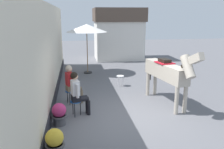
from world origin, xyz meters
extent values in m
plane|color=slate|center=(0.00, 3.00, 0.00)|extent=(40.00, 40.00, 0.00)
cube|color=beige|center=(-2.55, 1.50, 1.70)|extent=(0.30, 14.00, 3.40)
cube|color=black|center=(-2.53, 1.50, 0.18)|extent=(0.34, 14.00, 0.36)
cube|color=silver|center=(1.40, 9.94, 1.30)|extent=(3.20, 2.40, 2.60)
cube|color=brown|center=(1.40, 9.94, 3.05)|extent=(3.40, 2.60, 0.90)
cylinder|color=#194C99|center=(-1.65, 0.33, 0.46)|extent=(0.34, 0.34, 0.03)
cylinder|color=black|center=(-1.52, 0.36, 0.22)|extent=(0.02, 0.02, 0.45)
cylinder|color=black|center=(-1.75, 0.44, 0.22)|extent=(0.02, 0.02, 0.45)
cylinder|color=black|center=(-1.70, 0.20, 0.22)|extent=(0.02, 0.02, 0.45)
cube|color=black|center=(-1.65, 0.33, 0.58)|extent=(0.31, 0.37, 0.20)
cube|color=silver|center=(-1.65, 0.33, 0.90)|extent=(0.29, 0.38, 0.44)
sphere|color=tan|center=(-1.65, 0.33, 1.25)|extent=(0.20, 0.20, 0.20)
sphere|color=black|center=(-1.67, 0.33, 1.28)|extent=(0.22, 0.22, 0.22)
cylinder|color=black|center=(-1.49, 0.45, 0.53)|extent=(0.40, 0.21, 0.13)
cylinder|color=black|center=(-1.30, 0.50, 0.23)|extent=(0.11, 0.11, 0.46)
cylinder|color=black|center=(-1.45, 0.30, 0.53)|extent=(0.40, 0.21, 0.13)
cylinder|color=black|center=(-1.27, 0.34, 0.23)|extent=(0.11, 0.11, 0.46)
cylinder|color=silver|center=(-1.68, 0.53, 0.85)|extent=(0.09, 0.09, 0.42)
cylinder|color=silver|center=(-1.59, 0.14, 0.85)|extent=(0.09, 0.09, 0.42)
cylinder|color=#194C99|center=(-1.84, 1.39, 0.46)|extent=(0.34, 0.34, 0.03)
cylinder|color=black|center=(-1.70, 1.43, 0.22)|extent=(0.02, 0.02, 0.45)
cylinder|color=black|center=(-1.94, 1.48, 0.22)|extent=(0.02, 0.02, 0.45)
cylinder|color=black|center=(-1.86, 1.25, 0.22)|extent=(0.02, 0.02, 0.45)
cube|color=brown|center=(-1.84, 1.39, 0.58)|extent=(0.33, 0.38, 0.20)
cube|color=maroon|center=(-1.84, 1.39, 0.90)|extent=(0.32, 0.39, 0.44)
sphere|color=tan|center=(-1.84, 1.39, 1.25)|extent=(0.20, 0.20, 0.20)
sphere|color=#B2A38E|center=(-1.85, 1.38, 1.28)|extent=(0.22, 0.22, 0.22)
cylinder|color=brown|center=(-1.68, 1.52, 0.53)|extent=(0.40, 0.25, 0.13)
cylinder|color=brown|center=(-1.50, 1.59, 0.23)|extent=(0.11, 0.11, 0.46)
cylinder|color=brown|center=(-1.63, 1.37, 0.53)|extent=(0.40, 0.25, 0.13)
cylinder|color=brown|center=(-1.45, 1.44, 0.23)|extent=(0.11, 0.11, 0.46)
cylinder|color=maroon|center=(-1.88, 1.58, 0.85)|extent=(0.09, 0.09, 0.42)
cylinder|color=maroon|center=(-1.75, 1.20, 0.85)|extent=(0.09, 0.09, 0.42)
cube|color=#B2A899|center=(1.42, 0.96, 1.16)|extent=(0.81, 2.24, 0.52)
cylinder|color=#B2A899|center=(1.74, 0.02, 0.45)|extent=(0.13, 0.13, 0.90)
cylinder|color=#B2A899|center=(1.44, -0.03, 0.45)|extent=(0.13, 0.13, 0.90)
cylinder|color=#B2A899|center=(1.41, 1.94, 0.45)|extent=(0.13, 0.13, 0.90)
cylinder|color=#B2A899|center=(1.10, 1.88, 0.45)|extent=(0.13, 0.13, 0.90)
cylinder|color=#B2A899|center=(1.63, -0.22, 1.55)|extent=(0.38, 0.67, 0.73)
cube|color=#B2A899|center=(1.69, -0.56, 1.86)|extent=(0.27, 0.55, 0.40)
cube|color=black|center=(1.63, -0.20, 1.69)|extent=(0.15, 0.63, 0.48)
cylinder|color=black|center=(1.22, 2.09, 0.89)|extent=(0.12, 0.12, 0.65)
cube|color=red|center=(1.40, 1.06, 1.44)|extent=(0.60, 0.68, 0.03)
cube|color=black|center=(1.40, 1.06, 1.51)|extent=(0.35, 0.48, 0.12)
cylinder|color=#4C4C51|center=(-2.13, -1.80, 0.26)|extent=(0.43, 0.43, 0.04)
sphere|color=gold|center=(-2.13, -1.80, 0.44)|extent=(0.40, 0.40, 0.40)
cylinder|color=#4C4C51|center=(-2.12, -0.24, 0.14)|extent=(0.34, 0.34, 0.28)
cylinder|color=#4C4C51|center=(-2.12, -0.24, 0.26)|extent=(0.43, 0.43, 0.04)
sphere|color=#B22D66|center=(-2.12, -0.24, 0.44)|extent=(0.40, 0.40, 0.40)
cylinder|color=black|center=(-0.99, 5.92, 0.03)|extent=(0.44, 0.44, 0.06)
cylinder|color=olive|center=(-0.99, 5.92, 1.10)|extent=(0.04, 0.04, 2.20)
cone|color=silver|center=(-0.99, 5.92, 2.38)|extent=(2.10, 2.10, 0.40)
cylinder|color=white|center=(0.28, 3.28, 0.45)|extent=(0.32, 0.32, 0.03)
cylinder|color=silver|center=(0.41, 3.28, 0.22)|extent=(0.02, 0.02, 0.43)
cylinder|color=silver|center=(0.22, 3.39, 0.22)|extent=(0.02, 0.02, 0.43)
cylinder|color=silver|center=(0.22, 3.16, 0.22)|extent=(0.02, 0.02, 0.43)
camera|label=1|loc=(-1.61, -6.64, 3.02)|focal=38.37mm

